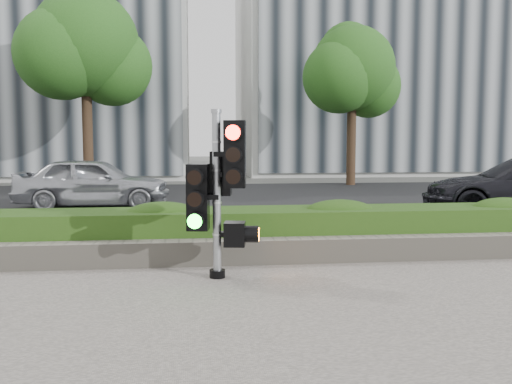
# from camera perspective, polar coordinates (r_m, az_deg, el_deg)

# --- Properties ---
(ground) EXTENTS (120.00, 120.00, 0.00)m
(ground) POSITION_cam_1_polar(r_m,az_deg,el_deg) (5.83, 0.87, -11.91)
(ground) COLOR #51514C
(ground) RESTS_ON ground
(road) EXTENTS (60.00, 13.00, 0.02)m
(road) POSITION_cam_1_polar(r_m,az_deg,el_deg) (15.64, -3.85, -1.02)
(road) COLOR black
(road) RESTS_ON ground
(curb) EXTENTS (60.00, 0.25, 0.12)m
(curb) POSITION_cam_1_polar(r_m,az_deg,el_deg) (8.86, -1.76, -5.54)
(curb) COLOR gray
(curb) RESTS_ON ground
(stone_wall) EXTENTS (12.00, 0.32, 0.34)m
(stone_wall) POSITION_cam_1_polar(r_m,az_deg,el_deg) (7.61, -0.98, -6.26)
(stone_wall) COLOR gray
(stone_wall) RESTS_ON sidewalk
(hedge) EXTENTS (12.00, 1.00, 0.68)m
(hedge) POSITION_cam_1_polar(r_m,az_deg,el_deg) (8.22, -1.42, -4.20)
(hedge) COLOR #4B7624
(hedge) RESTS_ON sidewalk
(building_left) EXTENTS (16.00, 9.00, 15.00)m
(building_left) POSITION_cam_1_polar(r_m,az_deg,el_deg) (30.26, -23.20, 15.87)
(building_left) COLOR #B7B7B2
(building_left) RESTS_ON ground
(building_right) EXTENTS (18.00, 10.00, 12.00)m
(building_right) POSITION_cam_1_polar(r_m,az_deg,el_deg) (32.98, 14.72, 12.56)
(building_right) COLOR #B7B7B2
(building_right) RESTS_ON ground
(tree_left) EXTENTS (4.61, 4.03, 7.34)m
(tree_left) POSITION_cam_1_polar(r_m,az_deg,el_deg) (20.71, -17.56, 14.27)
(tree_left) COLOR black
(tree_left) RESTS_ON ground
(tree_right) EXTENTS (4.10, 3.58, 6.53)m
(tree_right) POSITION_cam_1_polar(r_m,az_deg,el_deg) (22.14, 10.04, 12.36)
(tree_right) COLOR black
(tree_right) RESTS_ON ground
(traffic_signal) EXTENTS (0.75, 0.58, 2.09)m
(traffic_signal) POSITION_cam_1_polar(r_m,az_deg,el_deg) (6.73, -3.89, 0.70)
(traffic_signal) COLOR black
(traffic_signal) RESTS_ON sidewalk
(car_silver) EXTENTS (3.92, 1.64, 1.33)m
(car_silver) POSITION_cam_1_polar(r_m,az_deg,el_deg) (14.66, -16.73, 0.99)
(car_silver) COLOR #ACAEB3
(car_silver) RESTS_ON road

